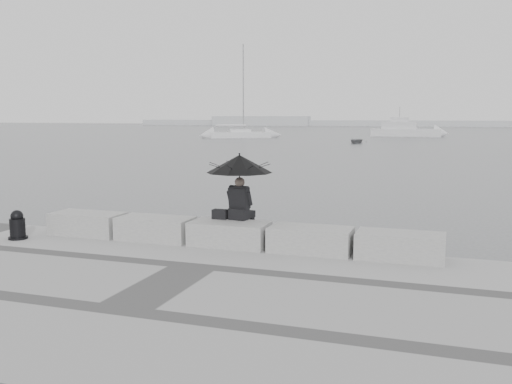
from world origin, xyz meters
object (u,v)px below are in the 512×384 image
(motor_cruiser, at_px, (406,130))
(dinghy, at_px, (356,141))
(mooring_bollard, at_px, (18,227))
(sailboat_left, at_px, (240,134))
(seated_person, at_px, (239,170))

(motor_cruiser, relative_size, dinghy, 3.19)
(mooring_bollard, relative_size, sailboat_left, 0.05)
(sailboat_left, bearing_deg, seated_person, -100.92)
(sailboat_left, height_order, dinghy, sailboat_left)
(sailboat_left, distance_m, dinghy, 20.21)
(dinghy, bearing_deg, mooring_bollard, -87.59)
(motor_cruiser, bearing_deg, dinghy, -98.80)
(seated_person, xyz_separation_m, motor_cruiser, (-2.19, 76.46, -1.15))
(seated_person, height_order, motor_cruiser, motor_cruiser)
(sailboat_left, bearing_deg, motor_cruiser, -0.74)
(mooring_bollard, distance_m, sailboat_left, 67.71)
(seated_person, bearing_deg, dinghy, 106.86)
(mooring_bollard, xyz_separation_m, motor_cruiser, (2.46, 77.71, 0.12))
(sailboat_left, xyz_separation_m, motor_cruiser, (21.55, 12.75, 0.38))
(seated_person, xyz_separation_m, dinghy, (-6.00, 54.03, -1.78))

